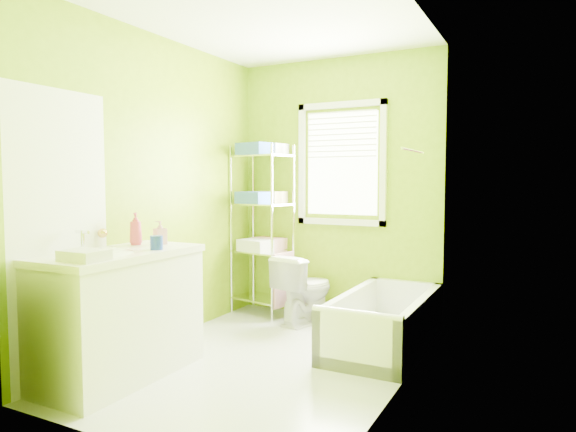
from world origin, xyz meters
The scene contains 9 objects.
ground centered at (0.00, 0.00, 0.00)m, with size 2.90×2.90×0.00m, color silver.
room_envelope centered at (0.00, 0.00, 1.55)m, with size 2.14×2.94×2.62m.
window centered at (0.05, 1.42, 1.61)m, with size 0.92×0.05×1.22m.
door centered at (-1.04, -1.00, 1.00)m, with size 0.09×0.80×2.00m.
right_wall_decor centered at (1.04, -0.02, 1.32)m, with size 0.04×1.48×1.17m.
bathtub centered at (0.71, 0.70, 0.15)m, with size 0.67×1.44×0.47m.
toilet centered at (-0.19, 1.09, 0.34)m, with size 0.38×0.66×0.67m, color white.
vanity centered at (-0.76, -0.76, 0.47)m, with size 0.61×1.19×1.14m.
wire_shelf_unit centered at (-0.71, 1.19, 1.08)m, with size 0.65×0.53×1.76m.
Camera 1 is at (1.91, -3.37, 1.39)m, focal length 32.00 mm.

